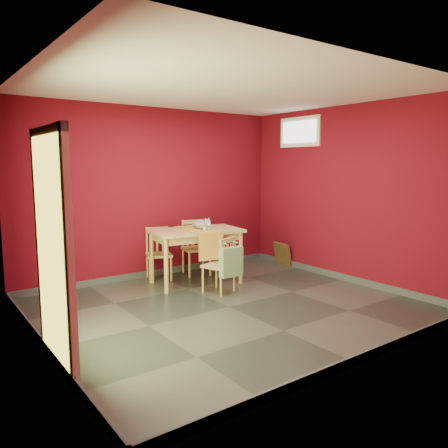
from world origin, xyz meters
TOP-DOWN VIEW (x-y plane):
  - ground at (0.00, 0.00)m, footprint 4.50×4.50m
  - room_shell at (0.00, 0.00)m, footprint 4.50×4.50m
  - doorway at (-2.23, -0.40)m, footprint 0.06×1.01m
  - window at (2.23, 1.00)m, footprint 0.05×0.90m
  - outlet_plate at (1.60, 1.99)m, footprint 0.08×0.02m
  - dining_table at (0.28, 1.21)m, footprint 1.43×0.97m
  - table_runner at (0.28, 1.08)m, footprint 0.51×0.87m
  - chair_far_left at (-0.05, 1.80)m, footprint 0.48×0.48m
  - chair_far_right at (0.60, 1.73)m, footprint 0.50×0.50m
  - chair_near at (0.29, 0.59)m, footprint 0.47×0.47m
  - tote_bag at (0.33, 0.39)m, footprint 0.34×0.20m
  - cat at (0.36, 1.19)m, footprint 0.26×0.42m
  - picture_frame at (2.19, 1.32)m, footprint 0.17×0.42m

SIDE VIEW (x-z plane):
  - ground at x=0.00m, z-range 0.00..0.00m
  - room_shell at x=0.00m, z-range -2.20..2.30m
  - picture_frame at x=2.19m, z-range 0.00..0.41m
  - outlet_plate at x=1.60m, z-range 0.24..0.36m
  - chair_near at x=0.29m, z-range 0.01..0.80m
  - chair_far_left at x=-0.05m, z-range 0.01..0.83m
  - chair_far_right at x=0.60m, z-range 0.01..0.90m
  - tote_bag at x=0.33m, z-range 0.24..0.71m
  - dining_table at x=0.28m, z-range 0.31..1.14m
  - table_runner at x=0.28m, z-range 0.56..0.97m
  - cat at x=0.36m, z-range 0.83..1.03m
  - doorway at x=-2.23m, z-range 0.06..2.19m
  - window at x=2.23m, z-range 2.10..2.60m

